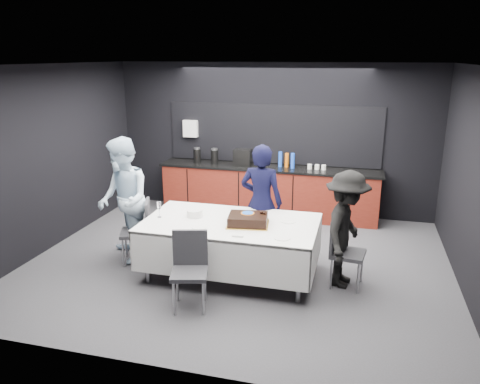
# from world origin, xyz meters

# --- Properties ---
(ground) EXTENTS (6.00, 6.00, 0.00)m
(ground) POSITION_xyz_m (0.00, 0.00, 0.00)
(ground) COLOR #404045
(ground) RESTS_ON ground
(room_shell) EXTENTS (6.04, 5.04, 2.82)m
(room_shell) POSITION_xyz_m (0.00, 0.00, 1.86)
(room_shell) COLOR white
(room_shell) RESTS_ON ground
(kitchenette) EXTENTS (4.10, 0.64, 2.05)m
(kitchenette) POSITION_xyz_m (-0.02, 2.22, 0.54)
(kitchenette) COLOR #58160D
(kitchenette) RESTS_ON ground
(party_table) EXTENTS (2.32, 1.32, 0.78)m
(party_table) POSITION_xyz_m (0.00, -0.40, 0.64)
(party_table) COLOR #99999E
(party_table) RESTS_ON ground
(cake_assembly) EXTENTS (0.60, 0.51, 0.17)m
(cake_assembly) POSITION_xyz_m (0.25, -0.45, 0.85)
(cake_assembly) COLOR #F0B746
(cake_assembly) RESTS_ON party_table
(plate_stack) EXTENTS (0.22, 0.22, 0.10)m
(plate_stack) POSITION_xyz_m (-0.53, -0.34, 0.83)
(plate_stack) COLOR white
(plate_stack) RESTS_ON party_table
(loose_plate_near) EXTENTS (0.21, 0.21, 0.01)m
(loose_plate_near) POSITION_xyz_m (-0.33, -0.71, 0.78)
(loose_plate_near) COLOR white
(loose_plate_near) RESTS_ON party_table
(loose_plate_right_a) EXTENTS (0.20, 0.20, 0.01)m
(loose_plate_right_a) POSITION_xyz_m (0.75, -0.21, 0.78)
(loose_plate_right_a) COLOR white
(loose_plate_right_a) RESTS_ON party_table
(loose_plate_right_b) EXTENTS (0.21, 0.21, 0.01)m
(loose_plate_right_b) POSITION_xyz_m (0.77, -0.81, 0.78)
(loose_plate_right_b) COLOR white
(loose_plate_right_b) RESTS_ON party_table
(loose_plate_far) EXTENTS (0.21, 0.21, 0.01)m
(loose_plate_far) POSITION_xyz_m (0.04, -0.02, 0.78)
(loose_plate_far) COLOR white
(loose_plate_far) RESTS_ON party_table
(fork_pile) EXTENTS (0.15, 0.10, 0.02)m
(fork_pile) POSITION_xyz_m (0.23, -0.88, 0.79)
(fork_pile) COLOR white
(fork_pile) RESTS_ON party_table
(champagne_flute) EXTENTS (0.06, 0.06, 0.22)m
(champagne_flute) POSITION_xyz_m (-0.99, -0.48, 0.94)
(champagne_flute) COLOR white
(champagne_flute) RESTS_ON party_table
(chair_left) EXTENTS (0.55, 0.55, 0.92)m
(chair_left) POSITION_xyz_m (-1.38, -0.30, 0.53)
(chair_left) COLOR #2C2C31
(chair_left) RESTS_ON ground
(chair_right) EXTENTS (0.47, 0.47, 0.92)m
(chair_right) POSITION_xyz_m (1.47, -0.31, 0.53)
(chair_right) COLOR #2C2C31
(chair_right) RESTS_ON ground
(chair_near) EXTENTS (0.52, 0.52, 0.92)m
(chair_near) POSITION_xyz_m (-0.25, -1.29, 0.53)
(chair_near) COLOR #2C2C31
(chair_near) RESTS_ON ground
(person_center) EXTENTS (0.65, 0.46, 1.72)m
(person_center) POSITION_xyz_m (0.27, 0.30, 0.86)
(person_center) COLOR black
(person_center) RESTS_ON ground
(person_left) EXTENTS (1.09, 1.12, 1.82)m
(person_left) POSITION_xyz_m (-1.64, -0.28, 0.91)
(person_left) COLOR silver
(person_left) RESTS_ON ground
(person_right) EXTENTS (0.73, 1.08, 1.54)m
(person_right) POSITION_xyz_m (1.51, -0.28, 0.77)
(person_right) COLOR black
(person_right) RESTS_ON ground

